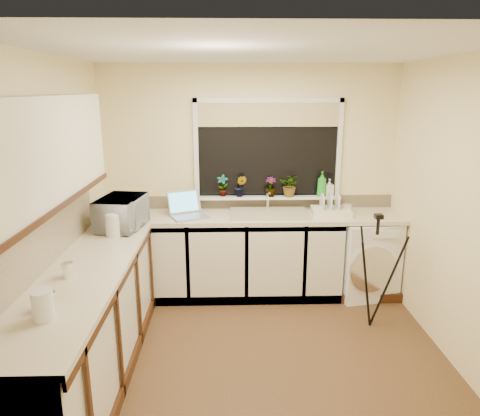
{
  "coord_description": "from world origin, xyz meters",
  "views": [
    {
      "loc": [
        -0.23,
        -3.32,
        2.19
      ],
      "look_at": [
        -0.13,
        0.55,
        1.15
      ],
      "focal_mm": 33.25,
      "sensor_mm": 36.0,
      "label": 1
    }
  ],
  "objects_px": {
    "soap_bottle_green": "(322,184)",
    "soap_bottle_clear": "(329,187)",
    "laptop": "(187,210)",
    "plant_b": "(241,186)",
    "kettle": "(114,225)",
    "microwave": "(122,213)",
    "plant_a": "(223,186)",
    "cup_back": "(347,208)",
    "washing_machine": "(363,257)",
    "cup_left": "(47,301)",
    "glass_jug": "(43,305)",
    "plant_c": "(270,187)",
    "plant_d": "(290,185)",
    "dish_rack": "(331,211)",
    "steel_jar": "(68,270)",
    "tripod": "(374,272)"
  },
  "relations": [
    {
      "from": "plant_c",
      "to": "cup_left",
      "type": "height_order",
      "value": "plant_c"
    },
    {
      "from": "dish_rack",
      "to": "microwave",
      "type": "xyz_separation_m",
      "value": [
        -2.11,
        -0.42,
        0.12
      ]
    },
    {
      "from": "steel_jar",
      "to": "microwave",
      "type": "relative_size",
      "value": 0.2
    },
    {
      "from": "washing_machine",
      "to": "dish_rack",
      "type": "height_order",
      "value": "dish_rack"
    },
    {
      "from": "plant_c",
      "to": "plant_d",
      "type": "bearing_deg",
      "value": -1.04
    },
    {
      "from": "plant_c",
      "to": "plant_d",
      "type": "relative_size",
      "value": 0.89
    },
    {
      "from": "laptop",
      "to": "plant_b",
      "type": "height_order",
      "value": "plant_b"
    },
    {
      "from": "glass_jug",
      "to": "cup_left",
      "type": "bearing_deg",
      "value": 103.68
    },
    {
      "from": "glass_jug",
      "to": "steel_jar",
      "type": "relative_size",
      "value": 1.63
    },
    {
      "from": "plant_a",
      "to": "plant_d",
      "type": "distance_m",
      "value": 0.74
    },
    {
      "from": "laptop",
      "to": "microwave",
      "type": "distance_m",
      "value": 0.71
    },
    {
      "from": "kettle",
      "to": "washing_machine",
      "type": "bearing_deg",
      "value": 14.08
    },
    {
      "from": "dish_rack",
      "to": "steel_jar",
      "type": "distance_m",
      "value": 2.73
    },
    {
      "from": "plant_c",
      "to": "soap_bottle_clear",
      "type": "xyz_separation_m",
      "value": [
        0.65,
        0.02,
        -0.01
      ]
    },
    {
      "from": "cup_back",
      "to": "soap_bottle_clear",
      "type": "bearing_deg",
      "value": 136.21
    },
    {
      "from": "tripod",
      "to": "soap_bottle_green",
      "type": "distance_m",
      "value": 1.18
    },
    {
      "from": "kettle",
      "to": "microwave",
      "type": "height_order",
      "value": "microwave"
    },
    {
      "from": "plant_c",
      "to": "dish_rack",
      "type": "bearing_deg",
      "value": -17.71
    },
    {
      "from": "plant_a",
      "to": "plant_c",
      "type": "bearing_deg",
      "value": -1.88
    },
    {
      "from": "steel_jar",
      "to": "cup_left",
      "type": "xyz_separation_m",
      "value": [
        0.04,
        -0.46,
        -0.0
      ]
    },
    {
      "from": "glass_jug",
      "to": "plant_c",
      "type": "bearing_deg",
      "value": 57.23
    },
    {
      "from": "plant_a",
      "to": "cup_back",
      "type": "xyz_separation_m",
      "value": [
        1.34,
        -0.16,
        -0.22
      ]
    },
    {
      "from": "kettle",
      "to": "glass_jug",
      "type": "height_order",
      "value": "kettle"
    },
    {
      "from": "microwave",
      "to": "dish_rack",
      "type": "bearing_deg",
      "value": -69.84
    },
    {
      "from": "laptop",
      "to": "plant_d",
      "type": "relative_size",
      "value": 1.88
    },
    {
      "from": "washing_machine",
      "to": "plant_a",
      "type": "bearing_deg",
      "value": 160.33
    },
    {
      "from": "soap_bottle_green",
      "to": "soap_bottle_clear",
      "type": "height_order",
      "value": "soap_bottle_green"
    },
    {
      "from": "laptop",
      "to": "plant_d",
      "type": "height_order",
      "value": "plant_d"
    },
    {
      "from": "steel_jar",
      "to": "microwave",
      "type": "xyz_separation_m",
      "value": [
        0.12,
        1.15,
        0.09
      ]
    },
    {
      "from": "washing_machine",
      "to": "tripod",
      "type": "relative_size",
      "value": 0.77
    },
    {
      "from": "dish_rack",
      "to": "cup_left",
      "type": "xyz_separation_m",
      "value": [
        -2.19,
        -2.04,
        0.02
      ]
    },
    {
      "from": "glass_jug",
      "to": "soap_bottle_clear",
      "type": "distance_m",
      "value": 3.24
    },
    {
      "from": "glass_jug",
      "to": "cup_back",
      "type": "height_order",
      "value": "glass_jug"
    },
    {
      "from": "kettle",
      "to": "cup_left",
      "type": "xyz_separation_m",
      "value": [
        -0.07,
        -1.38,
        -0.05
      ]
    },
    {
      "from": "dish_rack",
      "to": "microwave",
      "type": "height_order",
      "value": "microwave"
    },
    {
      "from": "kettle",
      "to": "plant_b",
      "type": "bearing_deg",
      "value": 36.26
    },
    {
      "from": "steel_jar",
      "to": "plant_c",
      "type": "height_order",
      "value": "plant_c"
    },
    {
      "from": "washing_machine",
      "to": "glass_jug",
      "type": "distance_m",
      "value": 3.37
    },
    {
      "from": "steel_jar",
      "to": "cup_left",
      "type": "height_order",
      "value": "steel_jar"
    },
    {
      "from": "microwave",
      "to": "cup_left",
      "type": "distance_m",
      "value": 1.62
    },
    {
      "from": "soap_bottle_green",
      "to": "washing_machine",
      "type": "bearing_deg",
      "value": -27.94
    },
    {
      "from": "washing_machine",
      "to": "plant_a",
      "type": "xyz_separation_m",
      "value": [
        -1.53,
        0.25,
        0.75
      ]
    },
    {
      "from": "microwave",
      "to": "cup_left",
      "type": "height_order",
      "value": "microwave"
    },
    {
      "from": "laptop",
      "to": "dish_rack",
      "type": "height_order",
      "value": "laptop"
    },
    {
      "from": "dish_rack",
      "to": "plant_b",
      "type": "relative_size",
      "value": 1.74
    },
    {
      "from": "cup_back",
      "to": "cup_left",
      "type": "height_order",
      "value": "cup_left"
    },
    {
      "from": "plant_b",
      "to": "cup_back",
      "type": "height_order",
      "value": "plant_b"
    },
    {
      "from": "washing_machine",
      "to": "soap_bottle_clear",
      "type": "relative_size",
      "value": 4.53
    },
    {
      "from": "plant_d",
      "to": "soap_bottle_green",
      "type": "relative_size",
      "value": 0.89
    },
    {
      "from": "soap_bottle_green",
      "to": "cup_left",
      "type": "bearing_deg",
      "value": -133.41
    }
  ]
}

